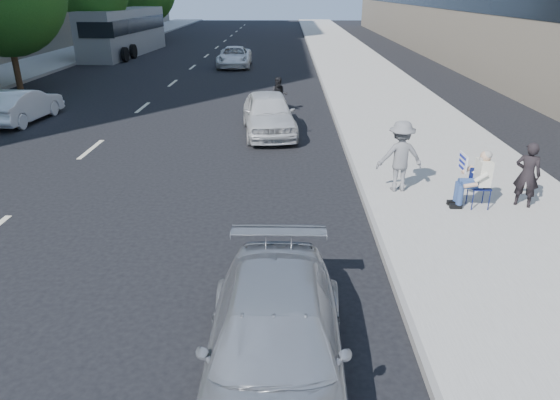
{
  "coord_description": "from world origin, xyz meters",
  "views": [
    {
      "loc": [
        -0.37,
        -6.9,
        4.6
      ],
      "look_at": [
        -0.49,
        1.73,
        0.96
      ],
      "focal_mm": 32.0,
      "sensor_mm": 36.0,
      "label": 1
    }
  ],
  "objects_px": {
    "pedestrian_woman": "(527,175)",
    "parked_sedan": "(275,344)",
    "white_sedan_far": "(234,57)",
    "motorcycle": "(279,97)",
    "white_sedan_mid": "(23,106)",
    "bus": "(125,32)",
    "jogger": "(400,156)",
    "seated_protester": "(476,176)",
    "white_sedan_near": "(269,113)"
  },
  "relations": [
    {
      "from": "pedestrian_woman",
      "to": "parked_sedan",
      "type": "height_order",
      "value": "pedestrian_woman"
    },
    {
      "from": "white_sedan_far",
      "to": "motorcycle",
      "type": "relative_size",
      "value": 2.2
    },
    {
      "from": "pedestrian_woman",
      "to": "parked_sedan",
      "type": "relative_size",
      "value": 0.34
    },
    {
      "from": "white_sedan_mid",
      "to": "motorcycle",
      "type": "xyz_separation_m",
      "value": [
        9.59,
        1.65,
        0.03
      ]
    },
    {
      "from": "parked_sedan",
      "to": "bus",
      "type": "relative_size",
      "value": 0.35
    },
    {
      "from": "jogger",
      "to": "seated_protester",
      "type": "bearing_deg",
      "value": 141.13
    },
    {
      "from": "motorcycle",
      "to": "bus",
      "type": "relative_size",
      "value": 0.17
    },
    {
      "from": "white_sedan_mid",
      "to": "motorcycle",
      "type": "bearing_deg",
      "value": -165.28
    },
    {
      "from": "pedestrian_woman",
      "to": "seated_protester",
      "type": "bearing_deg",
      "value": 32.43
    },
    {
      "from": "jogger",
      "to": "bus",
      "type": "bearing_deg",
      "value": -67.24
    },
    {
      "from": "white_sedan_near",
      "to": "motorcycle",
      "type": "height_order",
      "value": "motorcycle"
    },
    {
      "from": "jogger",
      "to": "white_sedan_far",
      "type": "height_order",
      "value": "jogger"
    },
    {
      "from": "motorcycle",
      "to": "jogger",
      "type": "bearing_deg",
      "value": -69.09
    },
    {
      "from": "jogger",
      "to": "pedestrian_woman",
      "type": "xyz_separation_m",
      "value": [
        2.59,
        -0.91,
        -0.11
      ]
    },
    {
      "from": "pedestrian_woman",
      "to": "white_sedan_far",
      "type": "bearing_deg",
      "value": -39.72
    },
    {
      "from": "parked_sedan",
      "to": "white_sedan_mid",
      "type": "xyz_separation_m",
      "value": [
        -9.78,
        13.53,
        -0.02
      ]
    },
    {
      "from": "pedestrian_woman",
      "to": "parked_sedan",
      "type": "distance_m",
      "value": 7.65
    },
    {
      "from": "jogger",
      "to": "motorcycle",
      "type": "height_order",
      "value": "jogger"
    },
    {
      "from": "pedestrian_woman",
      "to": "white_sedan_near",
      "type": "xyz_separation_m",
      "value": [
        -5.89,
        6.53,
        -0.17
      ]
    },
    {
      "from": "white_sedan_far",
      "to": "bus",
      "type": "xyz_separation_m",
      "value": [
        -8.99,
        6.63,
        1.01
      ]
    },
    {
      "from": "white_sedan_near",
      "to": "pedestrian_woman",
      "type": "bearing_deg",
      "value": -54.91
    },
    {
      "from": "jogger",
      "to": "white_sedan_mid",
      "type": "relative_size",
      "value": 0.46
    },
    {
      "from": "parked_sedan",
      "to": "white_sedan_near",
      "type": "relative_size",
      "value": 1.04
    },
    {
      "from": "seated_protester",
      "to": "pedestrian_woman",
      "type": "relative_size",
      "value": 0.89
    },
    {
      "from": "seated_protester",
      "to": "motorcycle",
      "type": "distance_m",
      "value": 10.79
    },
    {
      "from": "motorcycle",
      "to": "bus",
      "type": "xyz_separation_m",
      "value": [
        -12.09,
        19.68,
        1.0
      ]
    },
    {
      "from": "white_sedan_far",
      "to": "motorcycle",
      "type": "height_order",
      "value": "motorcycle"
    },
    {
      "from": "white_sedan_far",
      "to": "bus",
      "type": "height_order",
      "value": "bus"
    },
    {
      "from": "jogger",
      "to": "white_sedan_near",
      "type": "relative_size",
      "value": 0.41
    },
    {
      "from": "parked_sedan",
      "to": "bus",
      "type": "xyz_separation_m",
      "value": [
        -12.28,
        34.87,
        1.01
      ]
    },
    {
      "from": "pedestrian_woman",
      "to": "white_sedan_near",
      "type": "distance_m",
      "value": 8.8
    },
    {
      "from": "white_sedan_far",
      "to": "motorcycle",
      "type": "distance_m",
      "value": 13.41
    },
    {
      "from": "pedestrian_woman",
      "to": "parked_sedan",
      "type": "bearing_deg",
      "value": 74.58
    },
    {
      "from": "seated_protester",
      "to": "parked_sedan",
      "type": "xyz_separation_m",
      "value": [
        -4.26,
        -5.36,
        -0.25
      ]
    },
    {
      "from": "bus",
      "to": "motorcycle",
      "type": "bearing_deg",
      "value": -54.69
    },
    {
      "from": "white_sedan_mid",
      "to": "motorcycle",
      "type": "height_order",
      "value": "motorcycle"
    },
    {
      "from": "pedestrian_woman",
      "to": "white_sedan_far",
      "type": "relative_size",
      "value": 0.33
    },
    {
      "from": "seated_protester",
      "to": "white_sedan_near",
      "type": "bearing_deg",
      "value": 125.82
    },
    {
      "from": "seated_protester",
      "to": "motorcycle",
      "type": "xyz_separation_m",
      "value": [
        -4.45,
        9.82,
        -0.24
      ]
    },
    {
      "from": "pedestrian_woman",
      "to": "white_sedan_mid",
      "type": "bearing_deg",
      "value": 1.33
    },
    {
      "from": "pedestrian_woman",
      "to": "white_sedan_near",
      "type": "relative_size",
      "value": 0.35
    },
    {
      "from": "seated_protester",
      "to": "white_sedan_mid",
      "type": "bearing_deg",
      "value": 149.81
    },
    {
      "from": "seated_protester",
      "to": "jogger",
      "type": "distance_m",
      "value": 1.76
    },
    {
      "from": "white_sedan_near",
      "to": "white_sedan_far",
      "type": "height_order",
      "value": "white_sedan_near"
    },
    {
      "from": "seated_protester",
      "to": "white_sedan_mid",
      "type": "xyz_separation_m",
      "value": [
        -14.04,
        8.17,
        -0.26
      ]
    },
    {
      "from": "seated_protester",
      "to": "pedestrian_woman",
      "type": "xyz_separation_m",
      "value": [
        1.14,
        0.06,
        0.01
      ]
    },
    {
      "from": "jogger",
      "to": "parked_sedan",
      "type": "xyz_separation_m",
      "value": [
        -2.8,
        -6.34,
        -0.37
      ]
    },
    {
      "from": "seated_protester",
      "to": "jogger",
      "type": "bearing_deg",
      "value": 146.23
    },
    {
      "from": "motorcycle",
      "to": "seated_protester",
      "type": "bearing_deg",
      "value": -63.4
    },
    {
      "from": "white_sedan_near",
      "to": "white_sedan_mid",
      "type": "bearing_deg",
      "value": 163.38
    }
  ]
}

